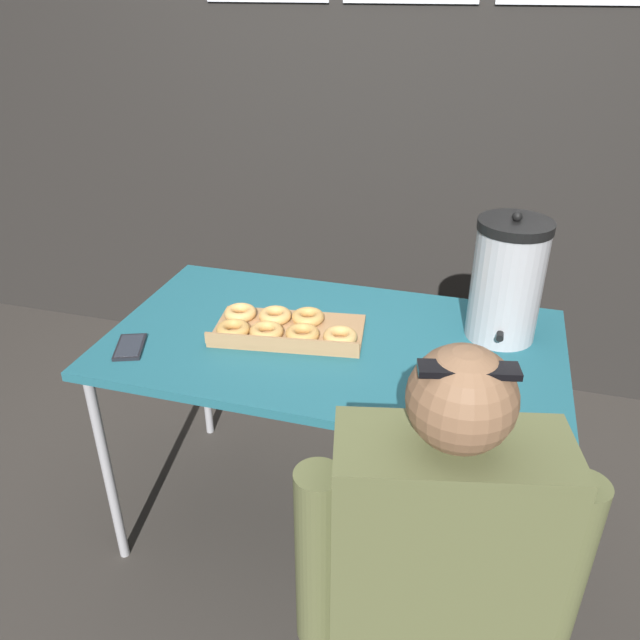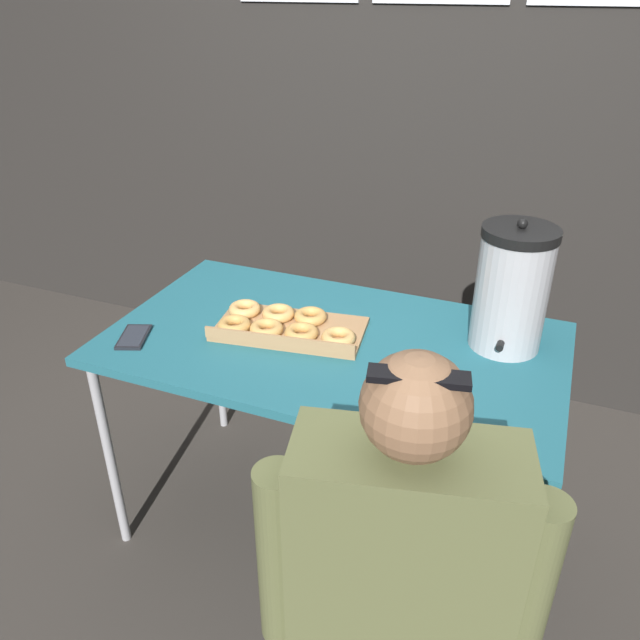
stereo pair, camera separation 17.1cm
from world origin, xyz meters
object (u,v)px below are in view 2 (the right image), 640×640
donut_box (285,326)px  person_seated (397,612)px  coffee_urn (512,289)px  cell_phone (134,337)px

donut_box → person_seated: (0.56, -0.67, -0.22)m
coffee_urn → person_seated: (-0.08, -0.85, -0.39)m
donut_box → cell_phone: 0.46m
coffee_urn → cell_phone: bearing=-159.8°
donut_box → cell_phone: (-0.41, -0.21, -0.02)m
donut_box → person_seated: bearing=-58.1°
coffee_urn → person_seated: size_ratio=0.33×
coffee_urn → person_seated: bearing=-95.2°
donut_box → person_seated: person_seated is taller
donut_box → coffee_urn: (0.64, 0.18, 0.16)m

